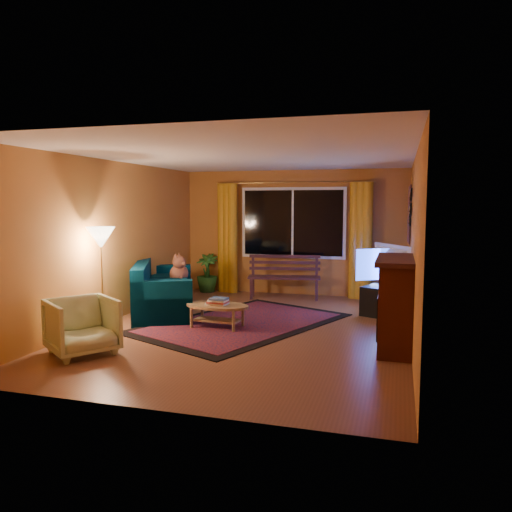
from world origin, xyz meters
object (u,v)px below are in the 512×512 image
(armchair, at_px, (82,323))
(sofa, at_px, (164,287))
(bench, at_px, (284,288))
(coffee_table, at_px, (217,316))
(tv_console, at_px, (386,298))
(floor_lamp, at_px, (102,280))

(armchair, bearing_deg, sofa, 38.46)
(bench, relative_size, coffee_table, 1.42)
(coffee_table, height_order, tv_console, tv_console)
(armchair, relative_size, floor_lamp, 0.51)
(floor_lamp, height_order, coffee_table, floor_lamp)
(coffee_table, xyz_separation_m, tv_console, (2.36, 1.84, 0.06))
(floor_lamp, relative_size, tv_console, 1.30)
(sofa, height_order, coffee_table, sofa)
(bench, xyz_separation_m, armchair, (-1.57, -4.18, 0.17))
(armchair, xyz_separation_m, tv_console, (3.49, 3.50, -0.14))
(tv_console, bearing_deg, armchair, -111.22)
(bench, height_order, tv_console, tv_console)
(tv_console, bearing_deg, bench, -175.66)
(armchair, bearing_deg, coffee_table, 1.58)
(sofa, relative_size, floor_lamp, 1.41)
(bench, xyz_separation_m, sofa, (-1.68, -1.74, 0.22))
(sofa, xyz_separation_m, armchair, (0.11, -2.44, -0.05))
(bench, bearing_deg, floor_lamp, -131.65)
(bench, relative_size, tv_console, 1.19)
(bench, distance_m, coffee_table, 2.56)
(floor_lamp, bearing_deg, coffee_table, 22.78)
(floor_lamp, relative_size, coffee_table, 1.54)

